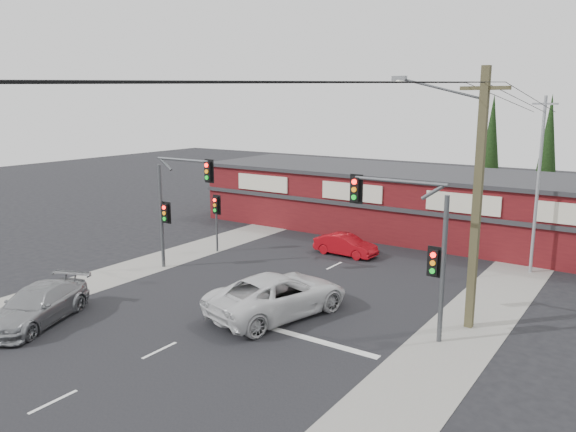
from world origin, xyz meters
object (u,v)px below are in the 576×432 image
Objects in this scene: white_suv at (278,295)px; red_sedan at (346,245)px; shop_building at (392,199)px; utility_pole at (474,192)px; silver_suv at (37,305)px.

red_sedan is (-2.05, 9.66, -0.26)m from white_suv.
shop_building is at bearing 5.87° from red_sedan.
white_suv is at bearing -165.72° from red_sedan.
white_suv is 8.77m from utility_pole.
shop_building is (-0.47, 7.46, 1.52)m from red_sedan.
utility_pole is (14.30, 9.28, 4.66)m from silver_suv.
shop_building reaches higher than silver_suv.
silver_suv is at bearing -147.04° from utility_pole.
utility_pole reaches higher than white_suv.
red_sedan is 0.37× the size of utility_pole.
utility_pole is at bearing 12.65° from silver_suv.
red_sedan is at bearing 143.68° from utility_pole.
shop_building is (4.95, 23.27, 1.40)m from silver_suv.
silver_suv reaches higher than red_sedan.
red_sedan is at bearing -86.42° from shop_building.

